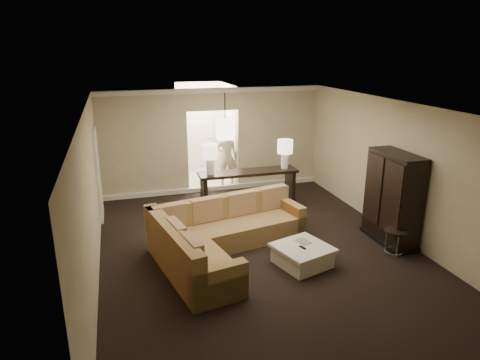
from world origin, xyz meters
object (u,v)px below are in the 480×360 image
object	(u,v)px
sectional_sofa	(220,236)
console_table	(248,186)
drink_table	(395,238)
person	(227,154)
armoire	(392,200)
coffee_table	(302,255)

from	to	relation	value
sectional_sofa	console_table	size ratio (longest dim) A/B	1.35
drink_table	person	xyz separation A→B (m)	(-1.95, 5.11, 0.54)
drink_table	armoire	bearing A→B (deg)	63.64
sectional_sofa	person	size ratio (longest dim) A/B	1.79
coffee_table	drink_table	world-z (taller)	drink_table
coffee_table	drink_table	xyz separation A→B (m)	(1.82, -0.17, 0.19)
coffee_table	person	world-z (taller)	person
sectional_sofa	person	world-z (taller)	person
console_table	drink_table	bearing A→B (deg)	-59.01
armoire	person	xyz separation A→B (m)	(-2.24, 4.52, 0.02)
sectional_sofa	coffee_table	bearing A→B (deg)	-43.20
armoire	coffee_table	bearing A→B (deg)	-168.79
person	console_table	bearing A→B (deg)	112.74
console_table	sectional_sofa	bearing A→B (deg)	-119.00
drink_table	person	distance (m)	5.49
coffee_table	drink_table	distance (m)	1.84
armoire	person	distance (m)	5.04
coffee_table	console_table	bearing A→B (deg)	91.43
console_table	person	world-z (taller)	person
sectional_sofa	drink_table	world-z (taller)	sectional_sofa
drink_table	person	world-z (taller)	person
console_table	drink_table	distance (m)	3.76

